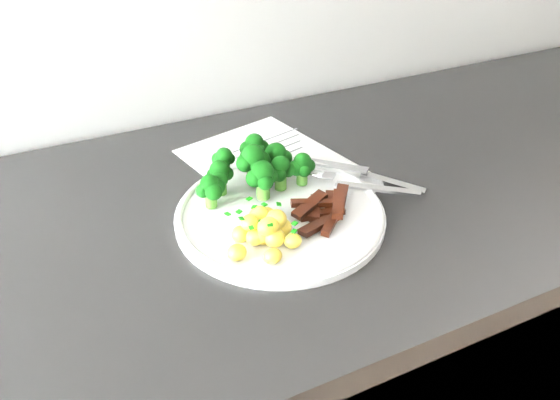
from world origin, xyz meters
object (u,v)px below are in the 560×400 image
fork (360,184)px  knife (375,178)px  recipe_paper (276,167)px  counter (321,382)px  beef_strips (325,209)px  potatoes (265,229)px  broccoli (257,166)px  plate (280,213)px

fork → knife: bearing=23.2°
recipe_paper → knife: knife is taller
counter → beef_strips: beef_strips is taller
recipe_paper → knife: bearing=-42.5°
potatoes → beef_strips: bearing=7.9°
potatoes → fork: size_ratio=0.68×
potatoes → fork: potatoes is taller
beef_strips → fork: size_ratio=0.74×
counter → knife: 0.47m
recipe_paper → beef_strips: 0.16m
beef_strips → recipe_paper: bearing=90.2°
recipe_paper → beef_strips: (0.00, -0.16, 0.02)m
counter → broccoli: size_ratio=13.59×
broccoli → knife: size_ratio=1.08×
plate → broccoli: broccoli is taller
plate → knife: knife is taller
counter → potatoes: 0.52m
counter → potatoes: (-0.15, -0.08, 0.49)m
plate → beef_strips: bearing=-31.6°
counter → plate: bearing=-162.3°
recipe_paper → potatoes: potatoes is taller
plate → knife: 0.17m
potatoes → knife: potatoes is taller
fork → knife: fork is taller
plate → beef_strips: (0.05, -0.03, 0.01)m
recipe_paper → beef_strips: bearing=-89.8°
recipe_paper → broccoli: 0.09m
counter → fork: bearing=-54.0°
fork → knife: 0.04m
counter → potatoes: potatoes is taller
potatoes → knife: size_ratio=0.60×
plate → potatoes: bearing=-132.6°
broccoli → recipe_paper: bearing=45.0°
broccoli → potatoes: (-0.04, -0.11, -0.02)m
broccoli → knife: (0.17, -0.05, -0.04)m
fork → broccoli: bearing=153.8°
plate → knife: (0.17, 0.02, 0.00)m
counter → beef_strips: bearing=-129.0°
plate → fork: bearing=1.1°
plate → beef_strips: size_ratio=2.66×
broccoli → fork: 0.15m
potatoes → recipe_paper: bearing=61.1°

